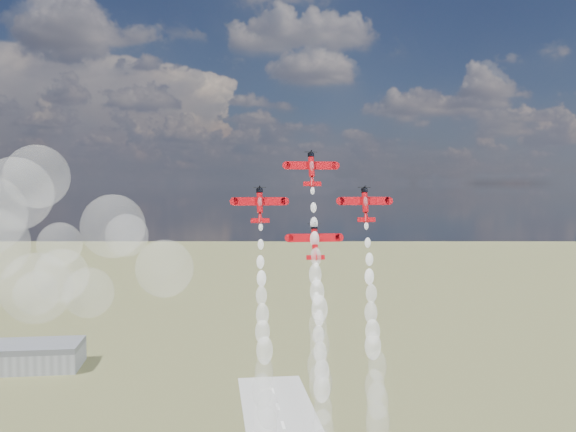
# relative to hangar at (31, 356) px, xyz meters

# --- Properties ---
(hangar) EXTENTS (50.00, 28.00, 13.00)m
(hangar) POSITION_rel_hangar_xyz_m (0.00, 0.00, 0.00)
(hangar) COLOR gray
(hangar) RESTS_ON ground
(plane_lead) EXTENTS (12.02, 4.72, 8.40)m
(plane_lead) POSITION_rel_hangar_xyz_m (116.35, -178.07, 92.16)
(plane_lead) COLOR #B8080F
(plane_lead) RESTS_ON ground
(plane_left) EXTENTS (12.02, 4.72, 8.40)m
(plane_left) POSITION_rel_hangar_xyz_m (103.66, -180.48, 83.61)
(plane_left) COLOR #B8080F
(plane_left) RESTS_ON ground
(plane_right) EXTENTS (12.02, 4.72, 8.40)m
(plane_right) POSITION_rel_hangar_xyz_m (129.04, -180.48, 83.61)
(plane_right) COLOR #B8080F
(plane_right) RESTS_ON ground
(plane_slot) EXTENTS (12.02, 4.72, 8.40)m
(plane_slot) POSITION_rel_hangar_xyz_m (116.35, -182.88, 75.06)
(plane_slot) COLOR #B8080F
(plane_slot) RESTS_ON ground
(smoke_trail_lead) EXTENTS (5.51, 14.67, 45.89)m
(smoke_trail_lead) POSITION_rel_hangar_xyz_m (116.25, -188.88, 53.18)
(smoke_trail_lead) COLOR white
(smoke_trail_lead) RESTS_ON plane_lead
(smoke_trail_left) EXTENTS (5.81, 15.35, 45.23)m
(smoke_trail_left) POSITION_rel_hangar_xyz_m (103.67, -191.62, 44.77)
(smoke_trail_left) COLOR white
(smoke_trail_left) RESTS_ON plane_left
(smoke_trail_right) EXTENTS (5.29, 14.49, 46.11)m
(smoke_trail_right) POSITION_rel_hangar_xyz_m (128.93, -191.18, 44.64)
(smoke_trail_right) COLOR white
(smoke_trail_right) RESTS_ON plane_right
(smoke_trail_slot) EXTENTS (5.47, 14.79, 45.11)m
(smoke_trail_slot) POSITION_rel_hangar_xyz_m (116.19, -193.88, 36.44)
(smoke_trail_slot) COLOR white
(smoke_trail_slot) RESTS_ON plane_slot
(drifted_smoke_cloud) EXTENTS (66.31, 37.24, 48.46)m
(drifted_smoke_cloud) POSITION_rel_hangar_xyz_m (45.67, -150.81, 73.58)
(drifted_smoke_cloud) COLOR white
(drifted_smoke_cloud) RESTS_ON ground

